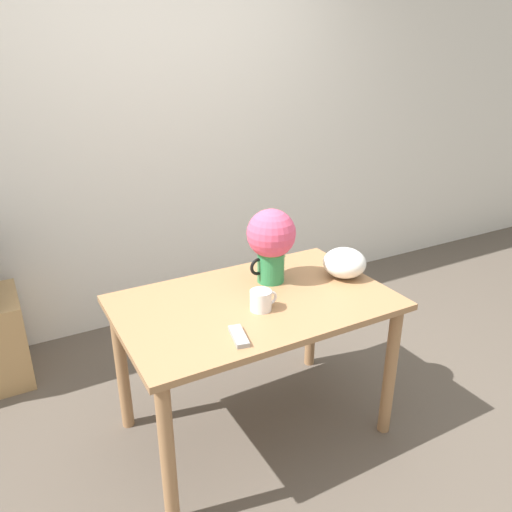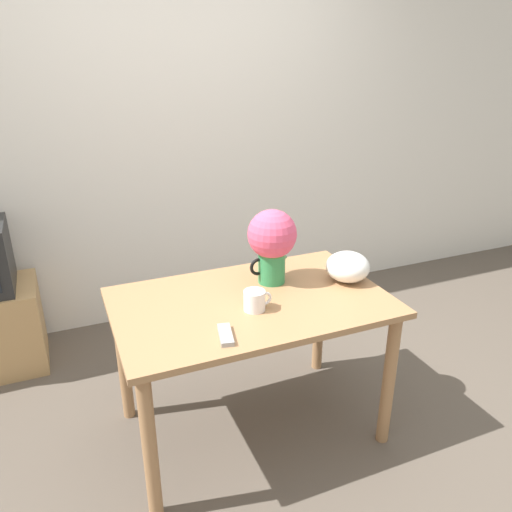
# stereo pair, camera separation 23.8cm
# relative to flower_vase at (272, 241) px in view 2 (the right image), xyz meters

# --- Properties ---
(ground_plane) EXTENTS (12.00, 12.00, 0.00)m
(ground_plane) POSITION_rel_flower_vase_xyz_m (-0.12, -0.34, -0.95)
(ground_plane) COLOR brown
(wall_back) EXTENTS (8.00, 0.05, 2.60)m
(wall_back) POSITION_rel_flower_vase_xyz_m (-0.12, 1.27, 0.35)
(wall_back) COLOR silver
(wall_back) RESTS_ON ground_plane
(table) EXTENTS (1.25, 0.79, 0.74)m
(table) POSITION_rel_flower_vase_xyz_m (-0.17, -0.14, -0.33)
(table) COLOR #A3754C
(table) RESTS_ON ground_plane
(flower_vase) EXTENTS (0.24, 0.24, 0.37)m
(flower_vase) POSITION_rel_flower_vase_xyz_m (0.00, 0.00, 0.00)
(flower_vase) COLOR #2D844C
(flower_vase) RESTS_ON table
(coffee_mug) EXTENTS (0.13, 0.10, 0.09)m
(coffee_mug) POSITION_rel_flower_vase_xyz_m (-0.19, -0.23, -0.17)
(coffee_mug) COLOR white
(coffee_mug) RESTS_ON table
(white_bowl) EXTENTS (0.22, 0.22, 0.15)m
(white_bowl) POSITION_rel_flower_vase_xyz_m (0.35, -0.13, -0.14)
(white_bowl) COLOR white
(white_bowl) RESTS_ON table
(remote_control) EXTENTS (0.08, 0.16, 0.02)m
(remote_control) POSITION_rel_flower_vase_xyz_m (-0.38, -0.40, -0.21)
(remote_control) COLOR #999999
(remote_control) RESTS_ON table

